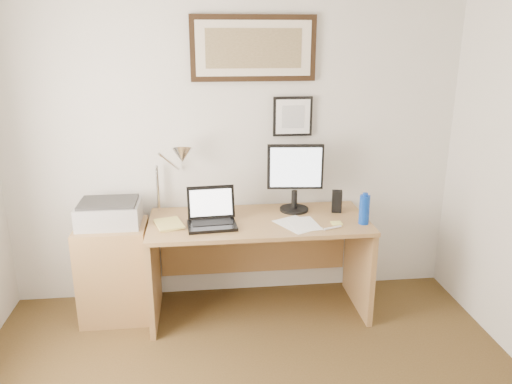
{
  "coord_description": "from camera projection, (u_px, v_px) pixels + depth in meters",
  "views": [
    {
      "loc": [
        -0.25,
        -1.77,
        2.04
      ],
      "look_at": [
        0.11,
        1.43,
        1.03
      ],
      "focal_mm": 35.0,
      "sensor_mm": 36.0,
      "label": 1
    }
  ],
  "objects": [
    {
      "name": "marker_pen",
      "position": [
        333.0,
        228.0,
        3.48
      ],
      "size": [
        0.14,
        0.06,
        0.02
      ],
      "primitive_type": "cylinder",
      "rotation": [
        0.0,
        1.57,
        0.35
      ],
      "color": "white",
      "rests_on": "desk"
    },
    {
      "name": "side_cabinet",
      "position": [
        115.0,
        272.0,
        3.7
      ],
      "size": [
        0.5,
        0.4,
        0.73
      ],
      "primitive_type": "cube",
      "color": "olive",
      "rests_on": "floor"
    },
    {
      "name": "desk_lamp",
      "position": [
        180.0,
        158.0,
        3.63
      ],
      "size": [
        0.29,
        0.27,
        0.53
      ],
      "color": "silver",
      "rests_on": "desk"
    },
    {
      "name": "book",
      "position": [
        157.0,
        226.0,
        3.51
      ],
      "size": [
        0.24,
        0.28,
        0.02
      ],
      "primitive_type": "imported",
      "rotation": [
        0.0,
        0.0,
        0.28
      ],
      "color": "#D0C062",
      "rests_on": "desk"
    },
    {
      "name": "wall_back",
      "position": [
        234.0,
        143.0,
        3.83
      ],
      "size": [
        3.5,
        0.02,
        2.5
      ],
      "primitive_type": "cube",
      "color": "silver",
      "rests_on": "ground"
    },
    {
      "name": "desk",
      "position": [
        257.0,
        245.0,
        3.8
      ],
      "size": [
        1.6,
        0.7,
        0.75
      ],
      "color": "olive",
      "rests_on": "floor"
    },
    {
      "name": "bottle_cap",
      "position": [
        365.0,
        194.0,
        3.51
      ],
      "size": [
        0.04,
        0.04,
        0.02
      ],
      "primitive_type": "cylinder",
      "color": "#0D39A9",
      "rests_on": "water_bottle"
    },
    {
      "name": "water_bottle",
      "position": [
        364.0,
        210.0,
        3.55
      ],
      "size": [
        0.07,
        0.07,
        0.21
      ],
      "primitive_type": "cylinder",
      "color": "#0D39A9",
      "rests_on": "desk"
    },
    {
      "name": "lcd_monitor",
      "position": [
        295.0,
        174.0,
        3.75
      ],
      "size": [
        0.42,
        0.22,
        0.52
      ],
      "color": "black",
      "rests_on": "desk"
    },
    {
      "name": "speaker",
      "position": [
        337.0,
        201.0,
        3.79
      ],
      "size": [
        0.09,
        0.08,
        0.17
      ],
      "primitive_type": "cube",
      "rotation": [
        0.0,
        0.0,
        -0.22
      ],
      "color": "black",
      "rests_on": "desk"
    },
    {
      "name": "picture_large",
      "position": [
        253.0,
        48.0,
        3.61
      ],
      "size": [
        0.92,
        0.04,
        0.47
      ],
      "color": "black",
      "rests_on": "wall_back"
    },
    {
      "name": "picture_small",
      "position": [
        293.0,
        116.0,
        3.8
      ],
      "size": [
        0.3,
        0.03,
        0.3
      ],
      "color": "black",
      "rests_on": "wall_back"
    },
    {
      "name": "printer",
      "position": [
        109.0,
        213.0,
        3.59
      ],
      "size": [
        0.44,
        0.34,
        0.18
      ],
      "color": "#A0A0A3",
      "rests_on": "side_cabinet"
    },
    {
      "name": "sticky_pad",
      "position": [
        336.0,
        223.0,
        3.57
      ],
      "size": [
        0.07,
        0.07,
        0.01
      ],
      "primitive_type": "cube",
      "rotation": [
        0.0,
        0.0,
        0.0
      ],
      "color": "#EEEC71",
      "rests_on": "desk"
    },
    {
      "name": "paper_sheet_b",
      "position": [
        304.0,
        224.0,
        3.56
      ],
      "size": [
        0.23,
        0.3,
        0.0
      ],
      "primitive_type": "cube",
      "rotation": [
        0.0,
        0.0,
        0.13
      ],
      "color": "white",
      "rests_on": "desk"
    },
    {
      "name": "laptop",
      "position": [
        212.0,
        217.0,
        3.54
      ],
      "size": [
        0.36,
        0.32,
        0.26
      ],
      "color": "black",
      "rests_on": "desk"
    },
    {
      "name": "paper_sheet_a",
      "position": [
        297.0,
        224.0,
        3.56
      ],
      "size": [
        0.34,
        0.38,
        0.0
      ],
      "primitive_type": "cube",
      "rotation": [
        0.0,
        0.0,
        0.47
      ],
      "color": "white",
      "rests_on": "desk"
    }
  ]
}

